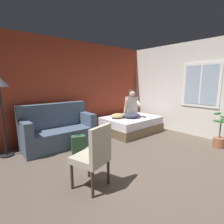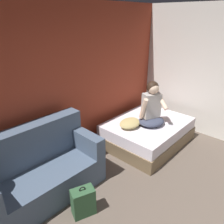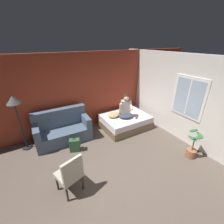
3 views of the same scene
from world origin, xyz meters
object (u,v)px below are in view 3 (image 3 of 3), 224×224
(couch, at_px, (63,129))
(person_seated, at_px, (126,108))
(side_chair, at_px, (70,174))
(throw_pillow, at_px, (114,115))
(floor_lamp, at_px, (15,106))
(potted_plant, at_px, (192,148))
(bed, at_px, (125,121))
(cell_phone, at_px, (137,118))
(backpack, at_px, (75,145))

(couch, relative_size, person_seated, 1.96)
(side_chair, distance_m, person_seated, 2.97)
(couch, height_order, throw_pillow, couch)
(side_chair, xyz_separation_m, person_seated, (2.49, 1.59, 0.30))
(floor_lamp, height_order, potted_plant, floor_lamp)
(bed, distance_m, cell_phone, 0.52)
(bed, height_order, side_chair, side_chair)
(floor_lamp, bearing_deg, throw_pillow, -6.45)
(couch, xyz_separation_m, backpack, (0.15, -0.74, -0.20))
(throw_pillow, bearing_deg, side_chair, -139.47)
(couch, relative_size, potted_plant, 2.02)
(bed, distance_m, couch, 2.27)
(side_chair, bearing_deg, backpack, 69.97)
(side_chair, relative_size, person_seated, 1.12)
(side_chair, bearing_deg, couch, 81.04)
(couch, bearing_deg, bed, -8.72)
(floor_lamp, bearing_deg, backpack, -34.69)
(couch, distance_m, person_seated, 2.26)
(side_chair, relative_size, potted_plant, 1.15)
(backpack, bearing_deg, potted_plant, -34.75)
(person_seated, xyz_separation_m, floor_lamp, (-3.28, 0.58, 0.59))
(cell_phone, bearing_deg, couch, -131.54)
(bed, relative_size, couch, 0.99)
(bed, distance_m, floor_lamp, 3.59)
(backpack, xyz_separation_m, potted_plant, (2.76, -1.92, 0.11))
(potted_plant, bearing_deg, person_seated, 108.68)
(bed, xyz_separation_m, side_chair, (-2.56, -1.69, 0.30))
(couch, distance_m, floor_lamp, 1.52)
(bed, relative_size, throw_pillow, 3.55)
(potted_plant, bearing_deg, side_chair, 169.18)
(throw_pillow, xyz_separation_m, potted_plant, (1.09, -2.46, -0.25))
(person_seated, xyz_separation_m, backpack, (-2.02, -0.29, -0.64))
(person_seated, relative_size, throw_pillow, 1.82)
(cell_phone, distance_m, floor_lamp, 3.80)
(side_chair, distance_m, backpack, 1.42)
(couch, relative_size, throw_pillow, 3.58)
(bed, xyz_separation_m, cell_phone, (0.22, -0.40, 0.25))
(backpack, xyz_separation_m, floor_lamp, (-1.26, 0.87, 1.24))
(person_seated, bearing_deg, side_chair, -147.42)
(couch, distance_m, potted_plant, 3.95)
(cell_phone, height_order, floor_lamp, floor_lamp)
(potted_plant, bearing_deg, couch, 137.66)
(backpack, bearing_deg, cell_phone, -0.14)
(potted_plant, bearing_deg, bed, 106.30)
(bed, bearing_deg, side_chair, -146.51)
(person_seated, relative_size, cell_phone, 6.08)
(floor_lamp, xyz_separation_m, potted_plant, (4.02, -2.79, -1.13))
(backpack, bearing_deg, throw_pillow, 17.86)
(throw_pillow, bearing_deg, cell_phone, -40.80)
(side_chair, distance_m, cell_phone, 3.07)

